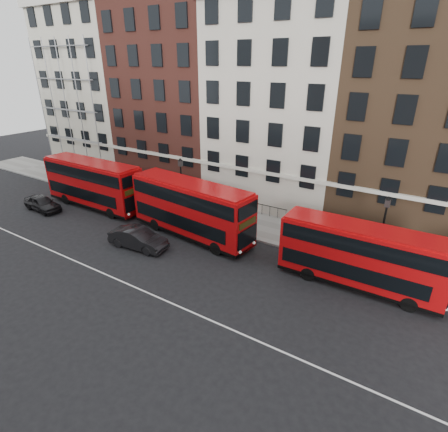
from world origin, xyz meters
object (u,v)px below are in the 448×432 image
Objects in this scene: bus_b at (191,208)px; car_rear at (42,203)px; bus_c at (360,255)px; car_front at (138,238)px; bus_a at (93,183)px.

bus_b is 16.07m from car_rear.
bus_b reaches higher than car_rear.
car_front is (-15.59, -3.87, -1.47)m from bus_c.
bus_a is 0.98× the size of bus_b.
car_front is at bearing -166.82° from bus_c.
bus_b is 4.81m from car_front.
bus_b is 2.63× the size of car_rear.
bus_c is at bearing 0.24° from bus_a.
car_front is at bearing -90.36° from car_rear.
car_front is (9.72, -3.87, -1.72)m from bus_a.
bus_c is at bearing -81.79° from car_front.
bus_b is 2.37× the size of car_front.
car_rear is 13.33m from car_front.
car_rear is 0.90× the size of car_front.
bus_c reaches higher than car_rear.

